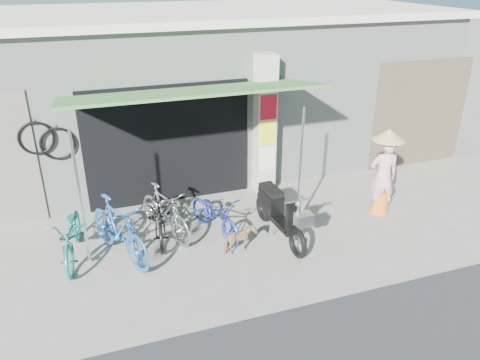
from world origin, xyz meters
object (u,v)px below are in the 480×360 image
object	(u,v)px
bike_black	(160,214)
bike_navy	(215,214)
nun	(384,173)
street_dog	(239,240)
bike_blue	(119,229)
moped	(279,213)
bike_teal	(73,235)
bike_silver	(165,212)

from	to	relation	value
bike_black	bike_navy	distance (m)	1.01
bike_navy	nun	xyz separation A→B (m)	(3.40, -0.29, 0.47)
street_dog	nun	bearing A→B (deg)	-95.46
bike_blue	moped	xyz separation A→B (m)	(2.82, -0.25, -0.05)
bike_teal	bike_black	size ratio (longest dim) A/B	1.00
bike_navy	street_dog	bearing A→B (deg)	-91.41
bike_navy	nun	bearing A→B (deg)	-21.99
bike_black	moped	distance (m)	2.17
bike_blue	bike_navy	xyz separation A→B (m)	(1.76, 0.23, -0.15)
bike_blue	street_dog	bearing A→B (deg)	-38.88
moped	nun	distance (m)	2.37
bike_silver	moped	size ratio (longest dim) A/B	0.84
bike_blue	bike_navy	size ratio (longest dim) A/B	1.19
bike_teal	bike_blue	xyz separation A→B (m)	(0.75, -0.24, 0.10)
bike_teal	bike_navy	world-z (taller)	bike_teal
street_dog	nun	size ratio (longest dim) A/B	0.33
bike_blue	nun	size ratio (longest dim) A/B	1.03
bike_teal	bike_silver	size ratio (longest dim) A/B	1.06
moped	nun	world-z (taller)	nun
bike_blue	nun	xyz separation A→B (m)	(5.16, -0.06, 0.33)
bike_teal	bike_black	xyz separation A→B (m)	(1.53, 0.24, 0.00)
bike_teal	moped	xyz separation A→B (m)	(3.57, -0.49, 0.04)
bike_black	street_dog	bearing A→B (deg)	-32.52
moped	nun	size ratio (longest dim) A/B	1.09
bike_silver	bike_teal	bearing A→B (deg)	168.19
bike_navy	bike_teal	bearing A→B (deg)	162.66
bike_silver	nun	xyz separation A→B (m)	(4.29, -0.54, 0.39)
bike_teal	bike_black	bearing A→B (deg)	15.82
bike_teal	nun	world-z (taller)	nun
bike_silver	moped	bearing A→B (deg)	-40.92
bike_teal	bike_blue	distance (m)	0.79
bike_blue	moped	distance (m)	2.84
nun	bike_navy	bearing A→B (deg)	6.89
bike_navy	street_dog	xyz separation A→B (m)	(0.21, -0.76, -0.15)
bike_teal	nun	bearing A→B (deg)	4.01
street_dog	nun	world-z (taller)	nun
bike_blue	bike_silver	world-z (taller)	bike_blue
bike_silver	street_dog	bearing A→B (deg)	-62.90
bike_silver	bike_blue	bearing A→B (deg)	-171.46
bike_black	moped	bearing A→B (deg)	-11.98
bike_black	street_dog	world-z (taller)	bike_black
bike_blue	bike_teal	bearing A→B (deg)	138.78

